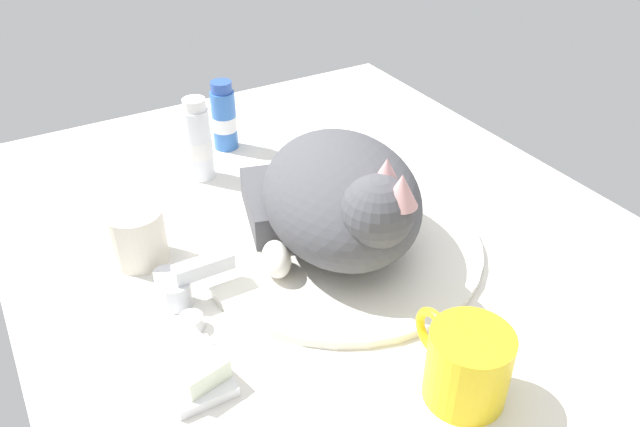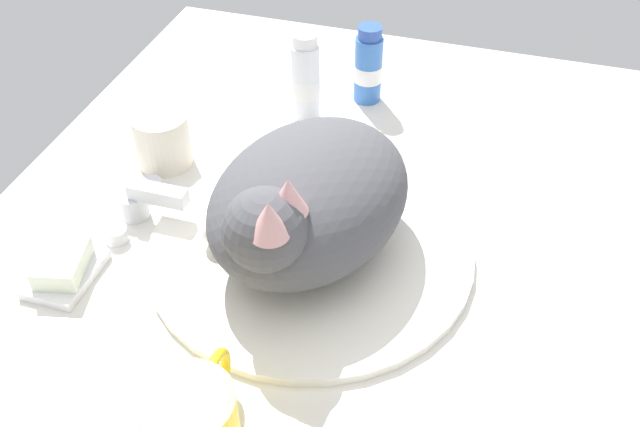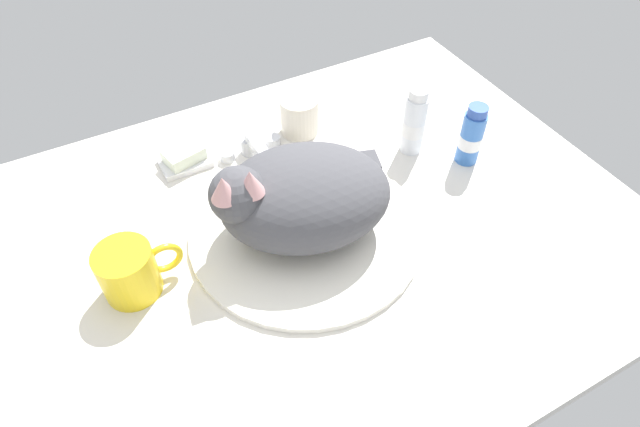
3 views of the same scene
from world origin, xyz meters
TOP-DOWN VIEW (x-y plane):
  - ground_plane at (0.00, 0.00)cm, footprint 110.00×82.50cm
  - sink_basin at (0.00, 0.00)cm, footprint 37.89×37.89cm
  - faucet at (0.00, 21.68)cm, footprint 12.10×9.16cm
  - cat at (-0.66, 0.45)cm, footprint 32.52×26.52cm
  - coffee_mug at (-27.39, 2.12)cm, footprint 12.42×8.40cm
  - rinse_cup at (11.00, 23.95)cm, footprint 7.33×7.33cm
  - soap_dish at (-11.94, 25.18)cm, footprint 9.00×6.40cm
  - soap_bar at (-11.94, 25.18)cm, footprint 7.74×6.34cm
  - toothpaste_bottle at (26.93, 9.18)cm, footprint 4.16×4.16cm
  - mouthwash_bottle at (34.30, 1.88)cm, footprint 4.17×4.17cm

SIDE VIEW (x-z plane):
  - ground_plane at x=0.00cm, z-range -3.00..0.00cm
  - sink_basin at x=0.00cm, z-range 0.00..1.15cm
  - soap_dish at x=-11.94cm, z-range 0.00..1.20cm
  - faucet at x=0.00cm, z-range -0.43..4.88cm
  - soap_bar at x=-11.94cm, z-range 1.20..3.60cm
  - rinse_cup at x=11.00cm, z-range 0.00..7.43cm
  - coffee_mug at x=-27.39cm, z-range 0.00..8.29cm
  - mouthwash_bottle at x=34.30cm, z-range -0.44..11.43cm
  - toothpaste_bottle at x=26.93cm, z-range -0.46..12.85cm
  - cat at x=-0.66cm, z-range 0.13..16.65cm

